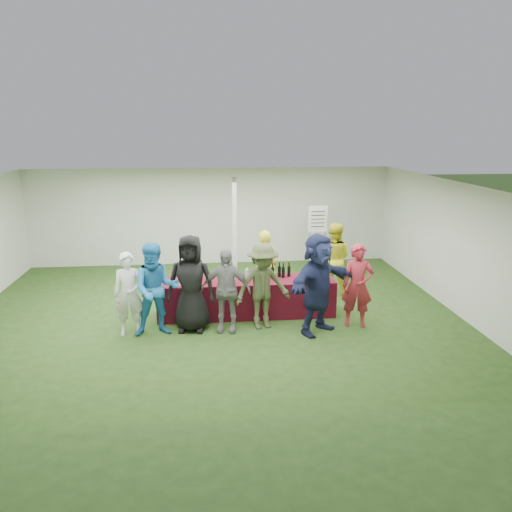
{
  "coord_description": "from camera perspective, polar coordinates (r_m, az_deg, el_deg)",
  "views": [
    {
      "loc": [
        -0.13,
        -9.86,
        3.77
      ],
      "look_at": [
        0.85,
        -0.16,
        1.25
      ],
      "focal_mm": 35.0,
      "sensor_mm": 36.0,
      "label": 1
    }
  ],
  "objects": [
    {
      "name": "wine_glasses",
      "position": [
        9.9,
        -3.25,
        -2.61
      ],
      "size": [
        2.75,
        0.14,
        0.16
      ],
      "color": "silver",
      "rests_on": "serving_table"
    },
    {
      "name": "staff_back",
      "position": [
        11.65,
        8.85,
        -0.29
      ],
      "size": [
        0.98,
        0.88,
        1.67
      ],
      "primitive_type": "imported",
      "rotation": [
        0.0,
        0.0,
        2.77
      ],
      "color": "gold",
      "rests_on": "ground"
    },
    {
      "name": "serving_table",
      "position": [
        10.31,
        -1.11,
        -4.74
      ],
      "size": [
        3.6,
        0.8,
        0.75
      ],
      "primitive_type": "cube",
      "color": "maroon",
      "rests_on": "ground"
    },
    {
      "name": "staff_pourer",
      "position": [
        11.26,
        0.95,
        -0.92
      ],
      "size": [
        0.62,
        0.45,
        1.56
      ],
      "primitive_type": "imported",
      "rotation": [
        0.0,
        0.0,
        3.0
      ],
      "color": "yellow",
      "rests_on": "ground"
    },
    {
      "name": "customer_1",
      "position": [
        9.37,
        -11.36,
        -3.77
      ],
      "size": [
        0.93,
        0.76,
        1.76
      ],
      "primitive_type": "imported",
      "rotation": [
        0.0,
        0.0,
        0.12
      ],
      "color": "#2377BA",
      "rests_on": "ground"
    },
    {
      "name": "customer_5",
      "position": [
        9.34,
        7.11,
        -3.17
      ],
      "size": [
        1.73,
        1.55,
        1.91
      ],
      "primitive_type": "imported",
      "rotation": [
        0.0,
        0.0,
        0.68
      ],
      "color": "#1A2043",
      "rests_on": "ground"
    },
    {
      "name": "customer_4",
      "position": [
        9.51,
        0.78,
        -3.46
      ],
      "size": [
        1.21,
        0.88,
        1.68
      ],
      "primitive_type": "imported",
      "rotation": [
        0.0,
        0.0,
        0.25
      ],
      "color": "#3E4827",
      "rests_on": "ground"
    },
    {
      "name": "wine_bottles",
      "position": [
        10.36,
        2.19,
        -1.77
      ],
      "size": [
        0.65,
        0.14,
        0.32
      ],
      "color": "black",
      "rests_on": "serving_table"
    },
    {
      "name": "water_bottle",
      "position": [
        10.24,
        -1.03,
        -2.06
      ],
      "size": [
        0.07,
        0.07,
        0.23
      ],
      "color": "silver",
      "rests_on": "serving_table"
    },
    {
      "name": "tent",
      "position": [
        11.34,
        -2.44,
        2.16
      ],
      "size": [
        10.0,
        10.0,
        10.0
      ],
      "color": "white",
      "rests_on": "ground"
    },
    {
      "name": "dump_bucket",
      "position": [
        10.19,
        7.57,
        -2.35
      ],
      "size": [
        0.26,
        0.26,
        0.18
      ],
      "primitive_type": "cylinder",
      "color": "slate",
      "rests_on": "serving_table"
    },
    {
      "name": "customer_3",
      "position": [
        9.39,
        -3.49,
        -3.93
      ],
      "size": [
        1.0,
        0.55,
        1.61
      ],
      "primitive_type": "imported",
      "rotation": [
        0.0,
        0.0,
        -0.18
      ],
      "color": "gray",
      "rests_on": "ground"
    },
    {
      "name": "customer_6",
      "position": [
        9.8,
        11.53,
        -3.35
      ],
      "size": [
        0.67,
        0.52,
        1.63
      ],
      "primitive_type": "imported",
      "rotation": [
        0.0,
        0.0,
        -0.23
      ],
      "color": "maroon",
      "rests_on": "ground"
    },
    {
      "name": "customer_0",
      "position": [
        9.52,
        -14.3,
        -4.24
      ],
      "size": [
        0.6,
        0.42,
        1.57
      ],
      "primitive_type": "imported",
      "rotation": [
        0.0,
        0.0,
        0.08
      ],
      "color": "silver",
      "rests_on": "ground"
    },
    {
      "name": "wine_list_sign",
      "position": [
        13.18,
        7.07,
        3.65
      ],
      "size": [
        0.5,
        0.03,
        1.8
      ],
      "color": "slate",
      "rests_on": "ground"
    },
    {
      "name": "bar_towel",
      "position": [
        10.46,
        7.25,
        -2.32
      ],
      "size": [
        0.25,
        0.18,
        0.03
      ],
      "primitive_type": "cube",
      "color": "white",
      "rests_on": "serving_table"
    },
    {
      "name": "ground",
      "position": [
        10.56,
        -4.7,
        -6.48
      ],
      "size": [
        60.0,
        60.0,
        0.0
      ],
      "primitive_type": "plane",
      "color": "#284719",
      "rests_on": "ground"
    },
    {
      "name": "customer_2",
      "position": [
        9.46,
        -7.46,
        -3.13
      ],
      "size": [
        0.99,
        0.73,
        1.85
      ],
      "primitive_type": "imported",
      "rotation": [
        0.0,
        0.0,
        -0.16
      ],
      "color": "black",
      "rests_on": "ground"
    }
  ]
}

